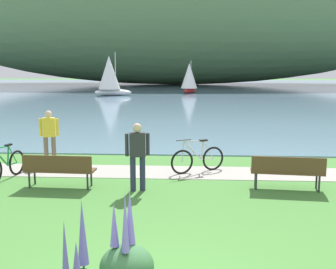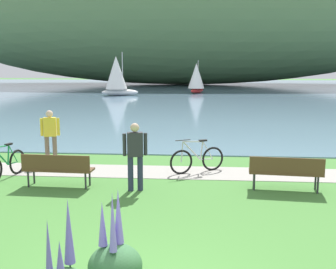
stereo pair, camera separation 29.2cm
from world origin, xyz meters
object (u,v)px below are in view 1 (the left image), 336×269
park_bench_further_along (59,168)px  sailboat_mid_bay (189,78)px  bicycle_leaning_near_bench (198,159)px  sailboat_nearest_to_shore (110,75)px  person_at_shoreline (49,134)px  person_on_the_grass (137,153)px  park_bench_near_camera (287,170)px  bicycle_beside_path (5,166)px

park_bench_further_along → sailboat_mid_bay: (3.02, 37.25, 1.27)m
bicycle_leaning_near_bench → sailboat_nearest_to_shore: size_ratio=0.35×
sailboat_nearest_to_shore → person_at_shoreline: bearing=-82.2°
person_at_shoreline → person_on_the_grass: bearing=-40.5°
bicycle_leaning_near_bench → person_on_the_grass: (-1.52, -1.91, 0.58)m
park_bench_near_camera → sailboat_mid_bay: (-2.77, 37.08, 1.27)m
bicycle_beside_path → person_at_shoreline: person_at_shoreline is taller
sailboat_nearest_to_shore → sailboat_mid_bay: size_ratio=1.22×
person_at_shoreline → sailboat_mid_bay: size_ratio=0.46×
bicycle_leaning_near_bench → bicycle_beside_path: 5.39m
park_bench_further_along → bicycle_beside_path: size_ratio=1.04×
bicycle_beside_path → person_at_shoreline: 2.09m
bicycle_beside_path → sailboat_nearest_to_shore: size_ratio=0.39×
bicycle_leaning_near_bench → person_on_the_grass: bearing=-128.4°
park_bench_near_camera → park_bench_further_along: bearing=-178.3°
park_bench_near_camera → sailboat_nearest_to_shore: size_ratio=0.41×
bicycle_beside_path → sailboat_nearest_to_shore: sailboat_nearest_to_shore is taller
person_at_shoreline → bicycle_leaning_near_bench: bearing=-9.6°
bicycle_leaning_near_bench → person_at_shoreline: size_ratio=0.92×
park_bench_near_camera → sailboat_mid_bay: 37.21m
park_bench_further_along → bicycle_beside_path: 1.84m
sailboat_mid_bay → park_bench_near_camera: bearing=-85.7°
park_bench_further_along → sailboat_nearest_to_shore: (-5.26, 32.82, 1.64)m
sailboat_nearest_to_shore → sailboat_mid_bay: (8.27, 4.43, -0.38)m
person_at_shoreline → sailboat_mid_bay: sailboat_mid_bay is taller
bicycle_leaning_near_bench → park_bench_near_camera: bearing=-36.0°
bicycle_beside_path → bicycle_leaning_near_bench: bearing=12.0°
park_bench_further_along → bicycle_beside_path: bearing=158.8°
person_at_shoreline → sailboat_nearest_to_shore: (-4.12, 30.23, 1.19)m
park_bench_near_camera → sailboat_nearest_to_shore: sailboat_nearest_to_shore is taller
person_on_the_grass → sailboat_nearest_to_shore: sailboat_nearest_to_shore is taller
park_bench_further_along → sailboat_mid_bay: size_ratio=0.49×
bicycle_beside_path → person_on_the_grass: 3.88m
park_bench_near_camera → bicycle_beside_path: bicycle_beside_path is taller
person_at_shoreline → sailboat_nearest_to_shore: 30.53m
park_bench_further_along → person_on_the_grass: (2.04, -0.13, 0.46)m
bicycle_leaning_near_bench → person_on_the_grass: person_on_the_grass is taller
bicycle_beside_path → person_on_the_grass: size_ratio=1.03×
park_bench_further_along → person_on_the_grass: 2.10m
bicycle_beside_path → person_on_the_grass: person_on_the_grass is taller
sailboat_mid_bay → bicycle_leaning_near_bench: bearing=-89.1°
person_on_the_grass → person_at_shoreline: bearing=139.5°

